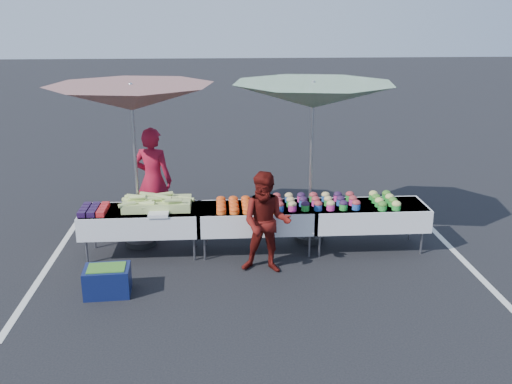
{
  "coord_description": "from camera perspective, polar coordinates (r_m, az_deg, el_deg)",
  "views": [
    {
      "loc": [
        -0.58,
        -8.49,
        3.7
      ],
      "look_at": [
        0.0,
        0.0,
        1.0
      ],
      "focal_mm": 40.0,
      "sensor_mm": 36.0,
      "label": 1
    }
  ],
  "objects": [
    {
      "name": "berry_punnets",
      "position": [
        9.13,
        -15.91,
        -1.69
      ],
      "size": [
        0.4,
        0.54,
        0.08
      ],
      "color": "black",
      "rests_on": "table_left"
    },
    {
      "name": "corn_pile",
      "position": [
        9.05,
        -9.9,
        -1.09
      ],
      "size": [
        1.16,
        0.57,
        0.26
      ],
      "color": "#A5C866",
      "rests_on": "table_left"
    },
    {
      "name": "bean_baskets",
      "position": [
        9.34,
        12.72,
        -0.8
      ],
      "size": [
        0.36,
        0.68,
        0.15
      ],
      "color": "green",
      "rests_on": "table_right"
    },
    {
      "name": "table_right",
      "position": [
        9.35,
        11.08,
        -2.21
      ],
      "size": [
        1.86,
        0.81,
        0.75
      ],
      "color": "white",
      "rests_on": "ground"
    },
    {
      "name": "plastic_bags",
      "position": [
        8.75,
        -9.72,
        -2.2
      ],
      "size": [
        0.3,
        0.25,
        0.05
      ],
      "primitive_type": "cube",
      "color": "white",
      "rests_on": "table_left"
    },
    {
      "name": "storage_bin",
      "position": [
        8.11,
        -14.64,
        -8.53
      ],
      "size": [
        0.63,
        0.48,
        0.4
      ],
      "rotation": [
        0.0,
        0.0,
        0.06
      ],
      "color": "#0E1848",
      "rests_on": "ground"
    },
    {
      "name": "vendor",
      "position": [
        9.98,
        -10.25,
        1.17
      ],
      "size": [
        0.78,
        0.62,
        1.85
      ],
      "primitive_type": "imported",
      "rotation": [
        0.0,
        0.0,
        2.84
      ],
      "color": "maroon",
      "rests_on": "ground"
    },
    {
      "name": "table_left",
      "position": [
        9.13,
        -11.36,
        -2.73
      ],
      "size": [
        1.86,
        0.81,
        0.75
      ],
      "color": "white",
      "rests_on": "ground"
    },
    {
      "name": "potato_cups",
      "position": [
        9.09,
        5.98,
        -0.89
      ],
      "size": [
        1.34,
        0.58,
        0.16
      ],
      "color": "#234FA4",
      "rests_on": "table_right"
    },
    {
      "name": "umbrella_right",
      "position": [
        9.11,
        5.73,
        9.46
      ],
      "size": [
        3.13,
        3.13,
        2.67
      ],
      "rotation": [
        0.0,
        0.0,
        0.22
      ],
      "color": "black",
      "rests_on": "ground"
    },
    {
      "name": "stripe_left",
      "position": [
        9.63,
        -19.48,
        -6.06
      ],
      "size": [
        0.1,
        5.0,
        0.0
      ],
      "primitive_type": "cube",
      "color": "silver",
      "rests_on": "ground"
    },
    {
      "name": "stripe_right",
      "position": [
        10.0,
        18.69,
        -5.08
      ],
      "size": [
        0.1,
        5.0,
        0.0
      ],
      "primitive_type": "cube",
      "color": "silver",
      "rests_on": "ground"
    },
    {
      "name": "ground",
      "position": [
        9.28,
        -0.0,
        -5.9
      ],
      "size": [
        80.0,
        80.0,
        0.0
      ],
      "primitive_type": "plane",
      "color": "black"
    },
    {
      "name": "customer",
      "position": [
        8.31,
        1.03,
        -3.1
      ],
      "size": [
        0.84,
        0.71,
        1.53
      ],
      "primitive_type": "imported",
      "rotation": [
        0.0,
        0.0,
        -0.19
      ],
      "color": "#57100D",
      "rests_on": "ground"
    },
    {
      "name": "table_center",
      "position": [
        9.06,
        -0.0,
        -2.51
      ],
      "size": [
        1.86,
        0.81,
        0.75
      ],
      "color": "white",
      "rests_on": "ground"
    },
    {
      "name": "carrot_bowls",
      "position": [
        8.97,
        -0.95,
        -1.26
      ],
      "size": [
        0.95,
        0.69,
        0.11
      ],
      "color": "orange",
      "rests_on": "table_center"
    },
    {
      "name": "umbrella_left",
      "position": [
        9.08,
        -12.36,
        9.09
      ],
      "size": [
        3.12,
        3.12,
        2.67
      ],
      "rotation": [
        0.0,
        0.0,
        0.22
      ],
      "color": "black",
      "rests_on": "ground"
    }
  ]
}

